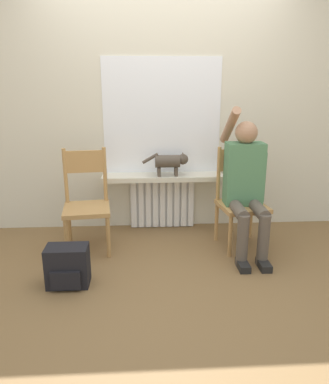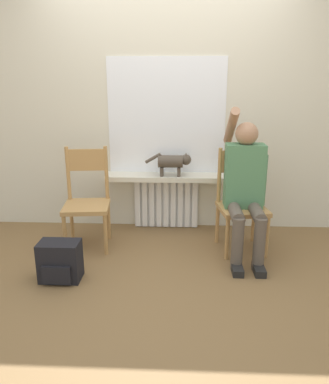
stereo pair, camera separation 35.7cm
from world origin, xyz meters
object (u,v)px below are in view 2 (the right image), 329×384
Objects in this scene: chair_left at (87,199)px; person at (245,184)px; chair_right at (241,201)px; cat at (173,162)px; backpack at (60,261)px.

person is (1.45, -0.11, 0.20)m from chair_left.
chair_right reaches higher than cat.
chair_left is 2.93× the size of backpack.
chair_left and chair_right have the same top height.
person reaches higher than backpack.
backpack is at bearing -102.30° from chair_left.
chair_left reaches higher than backpack.
chair_right is (1.44, -0.00, 0.00)m from chair_left.
person reaches higher than chair_right.
chair_left reaches higher than cat.
chair_left is 1.44m from chair_right.
chair_left is 2.01× the size of cat.
backpack is at bearing -129.72° from cat.
cat is at bearing 142.87° from person.
chair_right is at bearing 24.01° from backpack.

